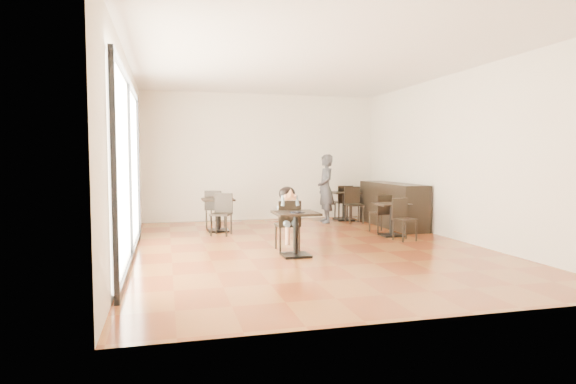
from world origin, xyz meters
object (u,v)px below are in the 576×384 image
object	(u,v)px
chair_mid_a	(380,213)
chair_back_a	(343,202)
cafe_table_left	(218,215)
adult_patron	(326,189)
child_chair	(287,225)
cafe_table_back	(344,206)
chair_left_b	(221,215)
child_table	(296,234)
cafe_table_mid	(391,220)
chair_mid_b	(405,220)
chair_back_b	(354,205)
chair_left_a	(216,209)
child	(287,219)

from	to	relation	value
chair_mid_a	chair_back_a	size ratio (longest dim) A/B	0.91
cafe_table_left	chair_back_a	bearing A→B (deg)	21.08
adult_patron	chair_back_a	xyz separation A→B (m)	(0.65, 0.51, -0.40)
child_chair	chair_mid_a	xyz separation A→B (m)	(2.41, 1.47, -0.03)
cafe_table_back	chair_left_b	bearing A→B (deg)	-153.59
child_table	cafe_table_mid	distance (m)	2.82
child_chair	cafe_table_mid	bearing A→B (deg)	-159.00
cafe_table_mid	chair_back_a	distance (m)	2.80
child_chair	chair_mid_b	size ratio (longest dim) A/B	1.07
child_chair	adult_patron	bearing A→B (deg)	-119.01
chair_mid_b	chair_back_a	distance (m)	3.34
cafe_table_back	chair_back_b	size ratio (longest dim) A/B	0.83
adult_patron	chair_back_a	size ratio (longest dim) A/B	1.90
chair_left_b	cafe_table_mid	bearing A→B (deg)	8.70
chair_left_b	adult_patron	bearing A→B (deg)	51.03
child_chair	child_table	bearing A→B (deg)	90.00
cafe_table_left	chair_back_a	xyz separation A→B (m)	(3.35, 1.29, 0.08)
chair_mid_b	chair_back_b	xyz separation A→B (m)	(0.02, 2.59, 0.04)
child_table	cafe_table_mid	world-z (taller)	child_table
chair_left_a	chair_back_a	size ratio (longest dim) A/B	0.97
cafe_table_left	chair_left_b	xyz separation A→B (m)	(0.00, -0.55, 0.07)
child_chair	chair_mid_b	world-z (taller)	child_chair
adult_patron	cafe_table_left	xyz separation A→B (m)	(-2.70, -0.78, -0.48)
chair_mid_b	chair_left_b	bearing A→B (deg)	145.71
cafe_table_left	chair_left_b	size ratio (longest dim) A/B	0.83
cafe_table_left	chair_mid_a	xyz separation A→B (m)	(3.33, -0.95, 0.05)
child	chair_left_b	bearing A→B (deg)	116.11
chair_mid_b	chair_back_a	world-z (taller)	chair_back_a
child	chair_back_b	xyz separation A→B (m)	(2.43, 2.96, -0.10)
cafe_table_left	chair_left_b	bearing A→B (deg)	-90.00
cafe_table_mid	chair_left_a	xyz separation A→B (m)	(-3.32, 2.05, 0.09)
child_table	chair_left_a	bearing A→B (deg)	104.61
chair_mid_b	cafe_table_back	bearing A→B (deg)	80.70
child_chair	chair_back_b	distance (m)	3.83
cafe_table_mid	cafe_table_left	world-z (taller)	cafe_table_left
child_chair	chair_left_b	xyz separation A→B (m)	(-0.92, 1.87, -0.00)
child	adult_patron	bearing A→B (deg)	60.99
cafe_table_left	chair_mid_b	world-z (taller)	chair_mid_b
chair_left_b	chair_mid_a	bearing A→B (deg)	17.81
adult_patron	chair_back_b	xyz separation A→B (m)	(0.65, -0.25, -0.40)
cafe_table_back	child_chair	bearing A→B (deg)	-124.05
chair_mid_a	cafe_table_mid	bearing A→B (deg)	79.37
cafe_table_mid	chair_back_b	xyz separation A→B (m)	(0.03, 2.04, 0.10)
child	chair_left_a	distance (m)	3.12
child_chair	child	xyz separation A→B (m)	(0.00, 0.00, 0.11)
child	chair_back_a	xyz separation A→B (m)	(2.43, 3.71, -0.10)
chair_left_b	child_table	bearing A→B (deg)	-44.52
adult_patron	chair_back_a	world-z (taller)	adult_patron
child_chair	cafe_table_mid	distance (m)	2.57
child_chair	chair_left_b	bearing A→B (deg)	-63.89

